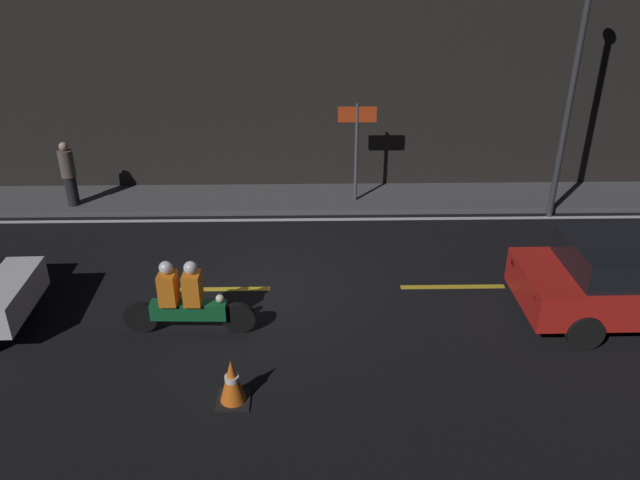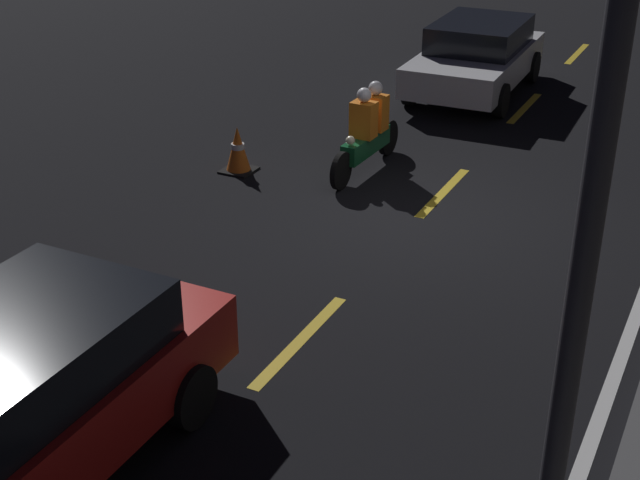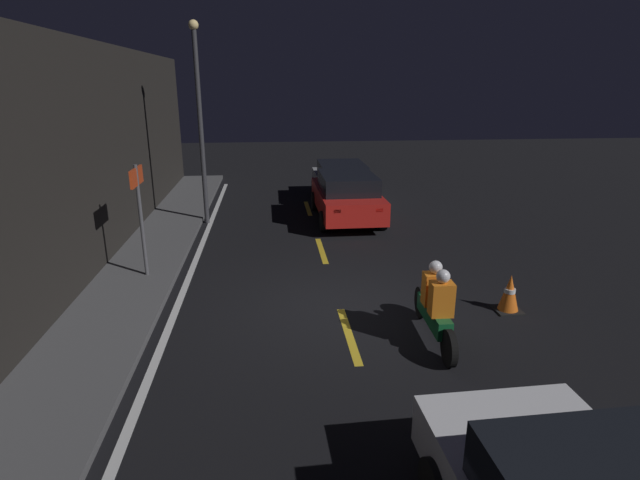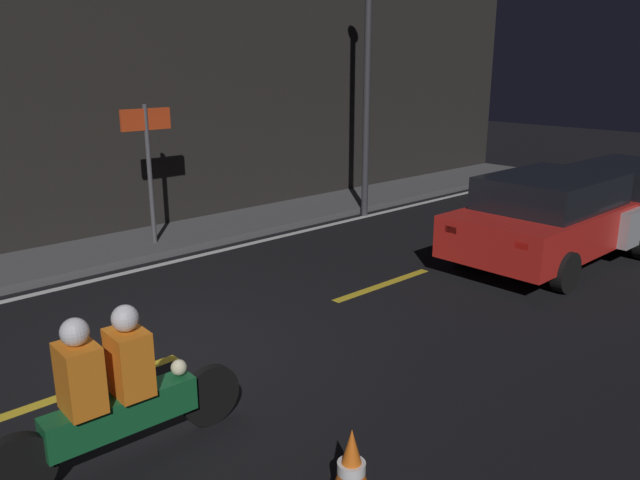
# 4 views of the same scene
# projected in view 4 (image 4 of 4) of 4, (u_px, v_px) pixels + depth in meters

# --- Properties ---
(ground_plane) EXTENTS (56.00, 56.00, 0.00)m
(ground_plane) POSITION_uv_depth(u_px,v_px,m) (176.00, 357.00, 7.03)
(ground_plane) COLOR black
(raised_curb) EXTENTS (28.00, 1.71, 0.13)m
(raised_curb) POSITION_uv_depth(u_px,v_px,m) (41.00, 265.00, 10.00)
(raised_curb) COLOR #4C4C4F
(raised_curb) RESTS_ON ground
(building_front) EXTENTS (28.00, 0.30, 5.03)m
(building_front) POSITION_uv_depth(u_px,v_px,m) (0.00, 107.00, 10.04)
(building_front) COLOR black
(building_front) RESTS_ON ground
(lane_dash_c) EXTENTS (2.00, 0.14, 0.01)m
(lane_dash_c) POSITION_uv_depth(u_px,v_px,m) (89.00, 387.00, 6.38)
(lane_dash_c) COLOR gold
(lane_dash_c) RESTS_ON ground
(lane_dash_d) EXTENTS (2.00, 0.14, 0.01)m
(lane_dash_d) POSITION_uv_depth(u_px,v_px,m) (383.00, 285.00, 9.31)
(lane_dash_d) COLOR gold
(lane_dash_d) RESTS_ON ground
(lane_dash_e) EXTENTS (2.00, 0.14, 0.01)m
(lane_dash_e) POSITION_uv_depth(u_px,v_px,m) (536.00, 231.00, 12.24)
(lane_dash_e) COLOR gold
(lane_dash_e) RESTS_ON ground
(lane_solid_kerb) EXTENTS (25.20, 0.14, 0.01)m
(lane_solid_kerb) POSITION_uv_depth(u_px,v_px,m) (68.00, 286.00, 9.24)
(lane_solid_kerb) COLOR silver
(lane_solid_kerb) RESTS_ON ground
(taxi_red) EXTENTS (4.22, 1.94, 1.47)m
(taxi_red) POSITION_uv_depth(u_px,v_px,m) (554.00, 216.00, 10.24)
(taxi_red) COLOR red
(taxi_red) RESTS_ON ground
(hatchback_silver) EXTENTS (4.24, 1.91, 1.40)m
(hatchback_silver) POSITION_uv_depth(u_px,v_px,m) (628.00, 197.00, 11.74)
(hatchback_silver) COLOR #9EA0A5
(hatchback_silver) RESTS_ON ground
(motorcycle) EXTENTS (2.23, 0.38, 1.36)m
(motorcycle) POSITION_uv_depth(u_px,v_px,m) (113.00, 394.00, 5.02)
(motorcycle) COLOR black
(motorcycle) RESTS_ON ground
(traffic_cone_near) EXTENTS (0.49, 0.49, 0.72)m
(traffic_cone_near) POSITION_uv_depth(u_px,v_px,m) (351.00, 474.00, 4.48)
(traffic_cone_near) COLOR black
(traffic_cone_near) RESTS_ON ground
(shop_sign) EXTENTS (0.90, 0.08, 2.40)m
(shop_sign) POSITION_uv_depth(u_px,v_px,m) (148.00, 147.00, 10.59)
(shop_sign) COLOR #4C4C51
(shop_sign) RESTS_ON raised_curb
(street_lamp) EXTENTS (0.28, 0.28, 5.76)m
(street_lamp) POSITION_uv_depth(u_px,v_px,m) (367.00, 60.00, 12.64)
(street_lamp) COLOR #333338
(street_lamp) RESTS_ON ground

